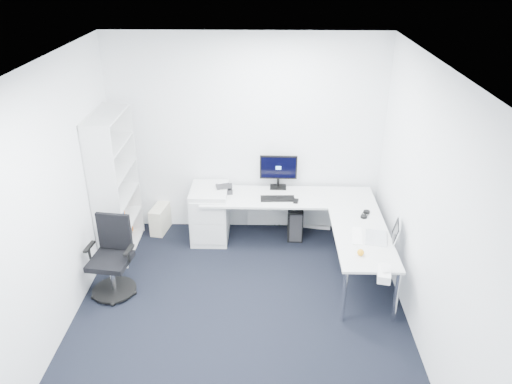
{
  "coord_description": "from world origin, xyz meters",
  "views": [
    {
      "loc": [
        0.28,
        -4.12,
        3.61
      ],
      "look_at": [
        0.15,
        1.05,
        1.05
      ],
      "focal_mm": 35.0,
      "sensor_mm": 36.0,
      "label": 1
    }
  ],
  "objects_px": {
    "l_desk": "(288,230)",
    "laptop": "(377,229)",
    "monitor": "(278,172)",
    "task_chair": "(110,259)",
    "bookshelf": "(115,185)"
  },
  "relations": [
    {
      "from": "laptop",
      "to": "bookshelf",
      "type": "bearing_deg",
      "value": 177.87
    },
    {
      "from": "laptop",
      "to": "task_chair",
      "type": "bearing_deg",
      "value": -164.82
    },
    {
      "from": "monitor",
      "to": "task_chair",
      "type": "bearing_deg",
      "value": -141.27
    },
    {
      "from": "l_desk",
      "to": "laptop",
      "type": "height_order",
      "value": "laptop"
    },
    {
      "from": "task_chair",
      "to": "laptop",
      "type": "xyz_separation_m",
      "value": [
        2.98,
        0.19,
        0.32
      ]
    },
    {
      "from": "monitor",
      "to": "l_desk",
      "type": "bearing_deg",
      "value": -77.03
    },
    {
      "from": "l_desk",
      "to": "monitor",
      "type": "height_order",
      "value": "monitor"
    },
    {
      "from": "monitor",
      "to": "bookshelf",
      "type": "bearing_deg",
      "value": -164.74
    },
    {
      "from": "task_chair",
      "to": "monitor",
      "type": "relative_size",
      "value": 1.87
    },
    {
      "from": "l_desk",
      "to": "bookshelf",
      "type": "height_order",
      "value": "bookshelf"
    },
    {
      "from": "l_desk",
      "to": "monitor",
      "type": "bearing_deg",
      "value": 102.08
    },
    {
      "from": "task_chair",
      "to": "bookshelf",
      "type": "bearing_deg",
      "value": 106.3
    },
    {
      "from": "bookshelf",
      "to": "laptop",
      "type": "relative_size",
      "value": 5.42
    },
    {
      "from": "l_desk",
      "to": "laptop",
      "type": "xyz_separation_m",
      "value": [
        0.96,
        -0.71,
        0.45
      ]
    },
    {
      "from": "l_desk",
      "to": "laptop",
      "type": "relative_size",
      "value": 6.61
    }
  ]
}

